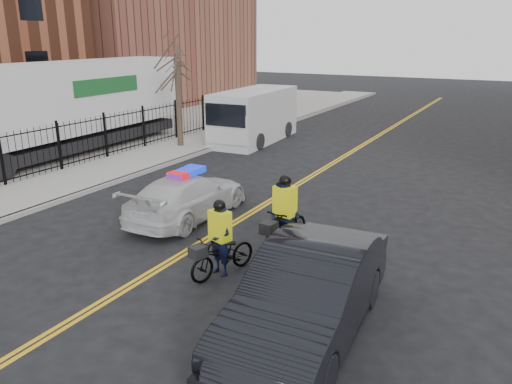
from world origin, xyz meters
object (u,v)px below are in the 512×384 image
object	(u,v)px
police_cruiser	(188,196)
semi_trailer	(70,102)
cargo_van	(253,117)
cyclist_far	(284,221)
dark_sedan	(308,295)
cyclist_near	(220,249)

from	to	relation	value
police_cruiser	semi_trailer	bearing A→B (deg)	-25.78
cargo_van	cyclist_far	xyz separation A→B (m)	(7.42, -11.66, -0.50)
police_cruiser	dark_sedan	xyz separation A→B (m)	(5.64, -4.08, 0.18)
cargo_van	semi_trailer	world-z (taller)	semi_trailer
dark_sedan	semi_trailer	bearing A→B (deg)	146.88
semi_trailer	dark_sedan	bearing A→B (deg)	-31.10
semi_trailer	cyclist_near	size ratio (longest dim) A/B	6.92
dark_sedan	cargo_van	size ratio (longest dim) A/B	0.81
semi_trailer	cyclist_near	world-z (taller)	semi_trailer
cargo_van	cyclist_near	bearing A→B (deg)	-67.23
cyclist_near	cargo_van	bearing A→B (deg)	133.11
police_cruiser	semi_trailer	distance (m)	10.94
cyclist_near	cyclist_far	distance (m)	2.05
police_cruiser	cyclist_near	world-z (taller)	cyclist_near
cyclist_near	cyclist_far	xyz separation A→B (m)	(0.69, 1.93, 0.16)
cyclist_far	cyclist_near	bearing A→B (deg)	-102.66
police_cruiser	semi_trailer	world-z (taller)	semi_trailer
semi_trailer	cyclist_near	distance (m)	14.72
dark_sedan	cyclist_far	xyz separation A→B (m)	(-2.06, 3.31, -0.07)
police_cruiser	cyclist_far	size ratio (longest dim) A/B	2.29
police_cruiser	cyclist_near	size ratio (longest dim) A/B	2.39
dark_sedan	cyclist_near	distance (m)	3.08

